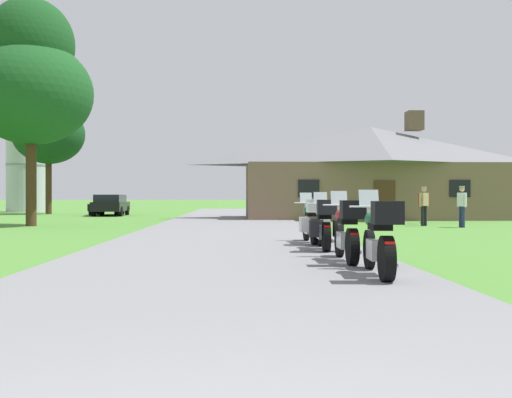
% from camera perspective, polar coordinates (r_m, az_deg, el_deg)
% --- Properties ---
extents(ground_plane, '(500.00, 500.00, 0.00)m').
position_cam_1_polar(ground_plane, '(22.01, -2.59, -3.04)').
color(ground_plane, '#4C8433').
extents(asphalt_driveway, '(6.40, 80.00, 0.06)m').
position_cam_1_polar(asphalt_driveway, '(20.01, -2.64, -3.27)').
color(asphalt_driveway, slate).
rests_on(asphalt_driveway, ground).
extents(motorcycle_green_nearest_to_camera, '(0.66, 2.08, 1.30)m').
position_cam_1_polar(motorcycle_green_nearest_to_camera, '(8.89, 11.92, -3.79)').
color(motorcycle_green_nearest_to_camera, black).
rests_on(motorcycle_green_nearest_to_camera, asphalt_driveway).
extents(motorcycle_red_second_in_row, '(0.66, 2.08, 1.30)m').
position_cam_1_polar(motorcycle_red_second_in_row, '(10.77, 8.84, -3.10)').
color(motorcycle_red_second_in_row, black).
rests_on(motorcycle_red_second_in_row, asphalt_driveway).
extents(motorcycle_white_third_in_row, '(0.79, 2.08, 1.30)m').
position_cam_1_polar(motorcycle_white_third_in_row, '(13.15, 6.68, -2.55)').
color(motorcycle_white_third_in_row, black).
rests_on(motorcycle_white_third_in_row, asphalt_driveway).
extents(motorcycle_green_farthest_in_row, '(0.73, 2.08, 1.30)m').
position_cam_1_polar(motorcycle_green_farthest_in_row, '(14.93, 5.47, -2.22)').
color(motorcycle_green_farthest_in_row, black).
rests_on(motorcycle_green_farthest_in_row, asphalt_driveway).
extents(stone_lodge, '(15.00, 6.71, 6.17)m').
position_cam_1_polar(stone_lodge, '(34.18, 11.09, 2.66)').
color(stone_lodge, brown).
rests_on(stone_lodge, ground).
extents(bystander_red_shirt_near_lodge, '(0.54, 0.29, 1.67)m').
position_cam_1_polar(bystander_red_shirt_near_lodge, '(27.91, 16.03, -0.45)').
color(bystander_red_shirt_near_lodge, '#75664C').
rests_on(bystander_red_shirt_near_lodge, ground).
extents(bystander_tan_shirt_beside_signpost, '(0.47, 0.38, 1.69)m').
position_cam_1_polar(bystander_tan_shirt_beside_signpost, '(26.03, 16.05, -0.46)').
color(bystander_tan_shirt_beside_signpost, black).
rests_on(bystander_tan_shirt_beside_signpost, ground).
extents(bystander_white_shirt_by_tree, '(0.28, 0.54, 1.69)m').
position_cam_1_polar(bystander_white_shirt_by_tree, '(25.17, 19.43, -0.48)').
color(bystander_white_shirt_by_tree, navy).
rests_on(bystander_white_shirt_by_tree, ground).
extents(tree_left_near, '(5.19, 5.19, 9.70)m').
position_cam_1_polar(tree_left_near, '(27.15, -21.08, 10.90)').
color(tree_left_near, '#422D19').
rests_on(tree_left_near, ground).
extents(tree_left_far, '(5.16, 5.16, 9.87)m').
position_cam_1_polar(tree_left_far, '(45.57, -19.57, 6.76)').
color(tree_left_far, '#422D19').
rests_on(tree_left_far, ground).
extents(metal_silo_distant, '(3.24, 3.24, 8.63)m').
position_cam_1_polar(metal_silo_distant, '(52.46, -21.49, 3.54)').
color(metal_silo_distant, '#B2B7BC').
rests_on(metal_silo_distant, ground).
extents(parked_black_suv_far_left, '(2.03, 4.66, 1.40)m').
position_cam_1_polar(parked_black_suv_far_left, '(39.92, -13.96, -0.48)').
color(parked_black_suv_far_left, black).
rests_on(parked_black_suv_far_left, ground).
extents(parked_black_sedan_far_left, '(2.03, 4.27, 1.20)m').
position_cam_1_polar(parked_black_sedan_far_left, '(41.93, -14.29, -0.64)').
color(parked_black_sedan_far_left, black).
rests_on(parked_black_sedan_far_left, ground).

